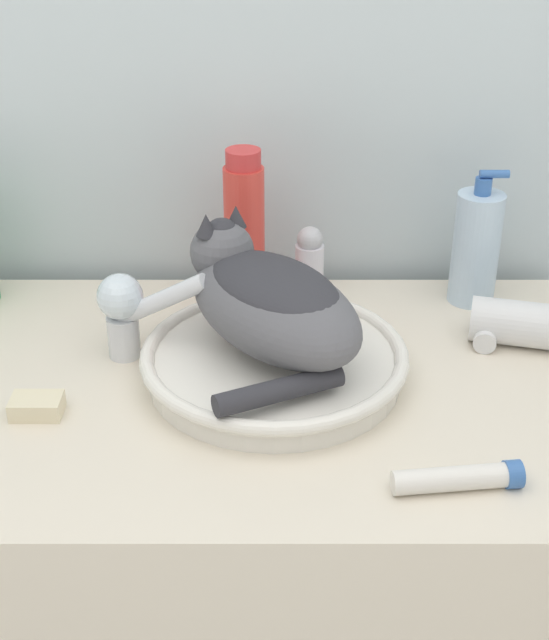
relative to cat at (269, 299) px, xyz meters
The scene contains 11 objects.
wall_back 0.39m from the cat, 96.21° to the left, with size 8.00×0.05×2.40m.
vanity_counter 0.56m from the cat, 153.46° to the right, with size 1.01×0.61×0.90m.
sink_basin 0.09m from the cat, 45.82° to the right, with size 0.35×0.35×0.05m.
cat is the anchor object (origin of this frame).
faucet 0.20m from the cat, 166.13° to the left, with size 0.16×0.08×0.14m.
soap_pump_bottle 0.38m from the cat, 34.86° to the left, with size 0.07×0.07×0.21m.
deodorant_stick 0.23m from the cat, 74.32° to the left, with size 0.04×0.04×0.12m.
shampoo_bottle_tall 0.22m from the cat, 98.50° to the left, with size 0.06×0.06×0.24m.
cream_tube 0.33m from the cat, 48.12° to the right, with size 0.15×0.05×0.03m.
hair_dryer 0.38m from the cat, 12.56° to the left, with size 0.18×0.11×0.06m.
soap_bar 0.32m from the cat, 162.18° to the right, with size 0.06×0.04×0.02m.
Camera 1 is at (0.04, -0.69, 1.54)m, focal length 50.00 mm.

